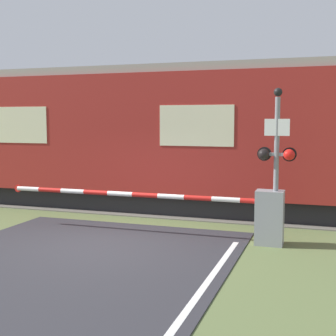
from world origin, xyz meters
name	(u,v)px	position (x,y,z in m)	size (l,w,h in m)	color
ground_plane	(105,244)	(0.00, 0.00, 0.00)	(80.00, 80.00, 0.00)	#5B6B3D
track_bed	(169,207)	(0.00, 4.47, 0.02)	(36.00, 3.20, 0.13)	#666056
train	(45,136)	(-4.37, 4.46, 2.18)	(20.44, 2.91, 4.26)	black
crossing_barrier	(240,213)	(2.78, 1.13, 0.67)	(6.86, 0.44, 1.19)	gray
signal_post	(276,157)	(3.55, 1.11, 1.93)	(0.83, 0.26, 3.39)	gray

